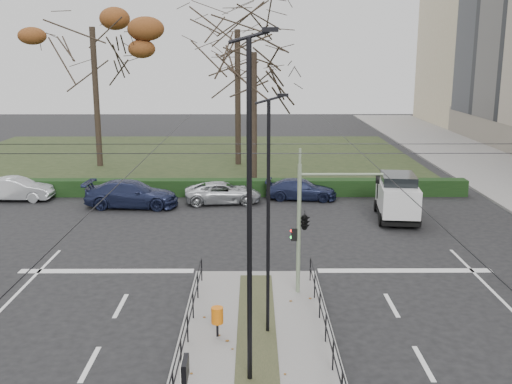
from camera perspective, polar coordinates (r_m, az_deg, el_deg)
ground at (r=19.28m, az=0.05°, el=-13.16°), size 140.00×140.00×0.00m
median_island at (r=17.04m, az=0.10°, el=-16.65°), size 4.40×15.00×0.14m
park at (r=50.38m, az=-6.99°, el=3.24°), size 38.00×26.00×0.10m
hedge at (r=37.26m, az=-9.37°, el=0.42°), size 38.00×1.00×1.00m
median_railing at (r=16.52m, az=0.10°, el=-14.09°), size 4.14×13.24×0.92m
catenary at (r=19.60m, az=0.03°, el=-2.02°), size 20.00×34.00×6.00m
traffic_light at (r=21.04m, az=4.85°, el=-2.58°), size 3.18×1.81×4.68m
litter_bin at (r=18.44m, az=-3.72°, el=-11.68°), size 0.37×0.37×0.94m
info_panel at (r=13.03m, az=-6.75°, el=-17.45°), size 0.13×0.59×2.27m
streetlamp_median_near at (r=14.77m, az=-0.56°, el=-1.91°), size 0.75×0.15×8.97m
streetlamp_median_far at (r=17.69m, az=1.22°, el=-2.28°), size 0.61×0.12×7.28m
parked_car_second at (r=38.23m, az=-21.85°, el=0.26°), size 4.21×1.50×1.38m
parked_car_third at (r=34.66m, az=-11.76°, el=-0.19°), size 5.37×2.45×1.52m
parked_car_fourth at (r=34.96m, az=-3.16°, el=-0.06°), size 4.63×2.52×1.23m
white_van at (r=32.26m, az=13.30°, el=-0.34°), size 2.47×4.68×2.40m
rust_tree at (r=47.14m, az=-15.35°, el=14.92°), size 9.00×9.00×13.63m
bare_tree_center at (r=46.23m, az=-1.78°, el=14.31°), size 9.01×9.01×13.57m
bare_tree_near at (r=38.72m, az=-0.23°, el=12.26°), size 6.18×6.18×11.35m
parked_car_fifth at (r=35.88m, az=4.32°, el=0.26°), size 4.39×2.17×1.23m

